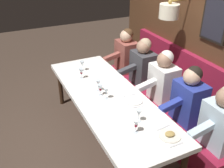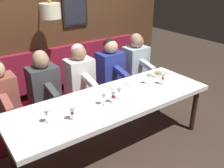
% 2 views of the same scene
% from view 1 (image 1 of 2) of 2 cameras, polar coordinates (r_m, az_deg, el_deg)
% --- Properties ---
extents(ground_plane, '(12.00, 12.00, 0.00)m').
position_cam_1_polar(ground_plane, '(3.96, -0.83, -11.72)').
color(ground_plane, '#423328').
extents(dining_table, '(0.90, 2.63, 0.74)m').
position_cam_1_polar(dining_table, '(3.55, -0.90, -3.40)').
color(dining_table, white).
rests_on(dining_table, ground_plane).
extents(banquette_bench, '(0.52, 2.83, 0.45)m').
position_cam_1_polar(banquette_bench, '(4.19, 10.32, -5.77)').
color(banquette_bench, maroon).
rests_on(banquette_bench, ground_plane).
extents(back_wall_panel, '(0.59, 4.03, 2.90)m').
position_cam_1_polar(back_wall_panel, '(4.03, 18.54, 9.95)').
color(back_wall_panel, '#51331E').
rests_on(back_wall_panel, ground_plane).
extents(diner_nearest, '(0.60, 0.40, 0.79)m').
position_cam_1_polar(diner_nearest, '(3.19, 22.79, -7.20)').
color(diner_nearest, silver).
rests_on(diner_nearest, banquette_bench).
extents(diner_near, '(0.60, 0.40, 0.79)m').
position_cam_1_polar(diner_near, '(3.50, 16.53, -2.69)').
color(diner_near, '#283893').
rests_on(diner_near, banquette_bench).
extents(diner_middle, '(0.60, 0.40, 0.79)m').
position_cam_1_polar(diner_middle, '(3.87, 11.15, 1.25)').
color(diner_middle, white).
rests_on(diner_middle, banquette_bench).
extents(diner_far, '(0.60, 0.40, 0.79)m').
position_cam_1_polar(diner_far, '(4.29, 6.77, 4.44)').
color(diner_far, '#3D3D42').
rests_on(diner_far, banquette_bench).
extents(diner_farthest, '(0.60, 0.40, 0.79)m').
position_cam_1_polar(diner_farthest, '(4.74, 3.13, 7.06)').
color(diner_farthest, '#934C42').
rests_on(diner_farthest, banquette_bench).
extents(place_setting_0, '(0.24, 0.32, 0.05)m').
position_cam_1_polar(place_setting_0, '(2.90, 12.49, -10.86)').
color(place_setting_0, silver).
rests_on(place_setting_0, dining_table).
extents(place_setting_1, '(0.24, 0.32, 0.01)m').
position_cam_1_polar(place_setting_1, '(3.41, 4.75, -3.65)').
color(place_setting_1, white).
rests_on(place_setting_1, dining_table).
extents(wine_glass_0, '(0.07, 0.07, 0.16)m').
position_cam_1_polar(wine_glass_0, '(2.99, 5.90, -6.34)').
color(wine_glass_0, silver).
rests_on(wine_glass_0, dining_table).
extents(wine_glass_1, '(0.07, 0.07, 0.16)m').
position_cam_1_polar(wine_glass_1, '(3.40, -1.28, -1.54)').
color(wine_glass_1, silver).
rests_on(wine_glass_1, dining_table).
extents(wine_glass_2, '(0.07, 0.07, 0.16)m').
position_cam_1_polar(wine_glass_2, '(3.58, -3.00, 0.15)').
color(wine_glass_2, silver).
rests_on(wine_glass_2, dining_table).
extents(wine_glass_3, '(0.07, 0.07, 0.16)m').
position_cam_1_polar(wine_glass_3, '(2.84, 5.29, -8.63)').
color(wine_glass_3, silver).
rests_on(wine_glass_3, dining_table).
extents(wine_glass_4, '(0.07, 0.07, 0.16)m').
position_cam_1_polar(wine_glass_4, '(3.47, -2.56, -0.83)').
color(wine_glass_4, silver).
rests_on(wine_glass_4, dining_table).
extents(wine_glass_5, '(0.07, 0.07, 0.16)m').
position_cam_1_polar(wine_glass_5, '(4.17, -6.49, 4.37)').
color(wine_glass_5, silver).
rests_on(wine_glass_5, dining_table).
extents(wine_glass_6, '(0.07, 0.07, 0.16)m').
position_cam_1_polar(wine_glass_6, '(3.93, -6.73, 2.76)').
color(wine_glass_6, silver).
rests_on(wine_glass_6, dining_table).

